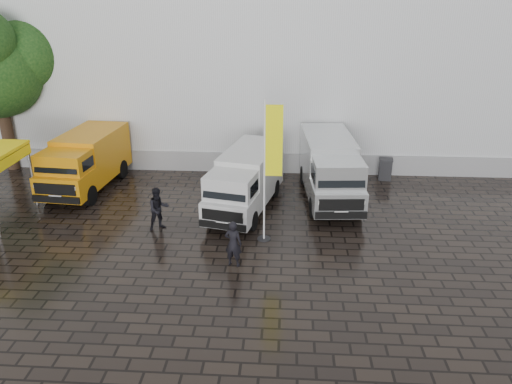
# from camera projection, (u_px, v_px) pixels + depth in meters

# --- Properties ---
(ground) EXTENTS (120.00, 120.00, 0.00)m
(ground) POSITION_uv_depth(u_px,v_px,m) (269.00, 247.00, 18.15)
(ground) COLOR black
(ground) RESTS_ON ground
(exhibition_hall) EXTENTS (44.00, 16.00, 12.00)m
(exhibition_hall) POSITION_uv_depth(u_px,v_px,m) (313.00, 36.00, 30.52)
(exhibition_hall) COLOR silver
(exhibition_hall) RESTS_ON ground
(hall_plinth) EXTENTS (44.00, 0.15, 1.00)m
(hall_plinth) POSITION_uv_depth(u_px,v_px,m) (315.00, 164.00, 25.18)
(hall_plinth) COLOR gray
(hall_plinth) RESTS_ON ground
(van_yellow) EXTENTS (2.62, 5.70, 2.55)m
(van_yellow) POSITION_uv_depth(u_px,v_px,m) (86.00, 163.00, 22.92)
(van_yellow) COLOR orange
(van_yellow) RESTS_ON ground
(van_white) EXTENTS (3.08, 5.93, 2.45)m
(van_white) POSITION_uv_depth(u_px,v_px,m) (246.00, 182.00, 20.77)
(van_white) COLOR silver
(van_white) RESTS_ON ground
(van_silver) EXTENTS (2.53, 6.31, 2.67)m
(van_silver) POSITION_uv_depth(u_px,v_px,m) (330.00, 170.00, 21.83)
(van_silver) COLOR silver
(van_silver) RESTS_ON ground
(flagpole) EXTENTS (0.88, 0.50, 5.32)m
(flagpole) POSITION_uv_depth(u_px,v_px,m) (270.00, 164.00, 17.56)
(flagpole) COLOR black
(flagpole) RESTS_ON ground
(wheelie_bin) EXTENTS (0.72, 0.72, 1.06)m
(wheelie_bin) POSITION_uv_depth(u_px,v_px,m) (385.00, 169.00, 24.38)
(wheelie_bin) COLOR black
(wheelie_bin) RESTS_ON ground
(person_front) EXTENTS (0.68, 0.53, 1.64)m
(person_front) POSITION_uv_depth(u_px,v_px,m) (233.00, 244.00, 16.66)
(person_front) COLOR black
(person_front) RESTS_ON ground
(person_tent) EXTENTS (1.04, 0.99, 1.70)m
(person_tent) POSITION_uv_depth(u_px,v_px,m) (159.00, 209.00, 19.22)
(person_tent) COLOR black
(person_tent) RESTS_ON ground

